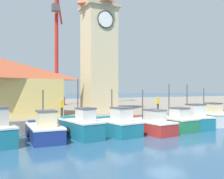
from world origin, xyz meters
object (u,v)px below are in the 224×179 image
at_px(dock_worker_near_tower, 62,108).
at_px(fishing_boat_mid_right, 173,122).
at_px(fishing_boat_right_inner, 191,120).
at_px(port_crane_far, 106,64).
at_px(dock_worker_along_quay, 158,104).
at_px(fishing_boat_center, 148,125).
at_px(fishing_boat_left_inner, 81,127).
at_px(fishing_boat_right_outer, 208,117).
at_px(fishing_boat_mid_left, 116,125).
at_px(clock_tower, 99,41).
at_px(port_crane_near, 57,61).
at_px(fishing_boat_left_outer, 44,130).

bearing_deg(dock_worker_near_tower, fishing_boat_mid_right, -27.85).
height_order(fishing_boat_mid_right, dock_worker_near_tower, fishing_boat_mid_right).
height_order(fishing_boat_right_inner, port_crane_far, port_crane_far).
bearing_deg(fishing_boat_mid_right, dock_worker_along_quay, 66.46).
bearing_deg(fishing_boat_center, fishing_boat_left_inner, 175.81).
xyz_separation_m(fishing_boat_right_outer, port_crane_far, (-0.37, 22.45, 7.13)).
bearing_deg(fishing_boat_mid_right, fishing_boat_right_outer, 10.72).
bearing_deg(fishing_boat_right_inner, fishing_boat_left_inner, 178.96).
bearing_deg(fishing_boat_left_inner, fishing_boat_mid_left, -0.90).
distance_m(fishing_boat_right_outer, clock_tower, 13.72).
xyz_separation_m(fishing_boat_right_inner, fishing_boat_right_outer, (3.09, 0.89, 0.01)).
xyz_separation_m(fishing_boat_right_inner, dock_worker_along_quay, (0.26, 5.25, 1.17)).
xyz_separation_m(port_crane_near, dock_worker_along_quay, (6.89, -15.98, -5.78)).
height_order(clock_tower, dock_worker_along_quay, clock_tower).
bearing_deg(dock_worker_along_quay, clock_tower, 154.96).
bearing_deg(fishing_boat_mid_right, port_crane_near, 102.09).
height_order(fishing_boat_mid_left, fishing_boat_mid_right, fishing_boat_mid_right).
xyz_separation_m(port_crane_near, dock_worker_near_tower, (-4.01, -16.78, -5.78)).
distance_m(fishing_boat_mid_left, fishing_boat_right_inner, 7.55).
distance_m(clock_tower, port_crane_near, 13.35).
bearing_deg(clock_tower, fishing_boat_left_inner, -122.09).
height_order(fishing_boat_left_outer, port_crane_far, port_crane_far).
relative_size(fishing_boat_right_outer, dock_worker_near_tower, 2.68).
bearing_deg(fishing_boat_right_outer, clock_tower, 140.68).
height_order(fishing_boat_center, port_crane_near, port_crane_near).
bearing_deg(fishing_boat_center, fishing_boat_right_inner, 2.63).
xyz_separation_m(fishing_boat_center, fishing_boat_right_outer, (7.90, 1.11, 0.10)).
bearing_deg(fishing_boat_mid_right, fishing_boat_right_inner, 2.29).
bearing_deg(fishing_boat_left_outer, dock_worker_along_quay, 19.91).
bearing_deg(fishing_boat_left_inner, port_crane_near, 79.81).
bearing_deg(port_crane_far, clock_tower, -118.22).
height_order(fishing_boat_left_outer, fishing_boat_center, fishing_boat_left_outer).
xyz_separation_m(clock_tower, dock_worker_along_quay, (5.80, -2.71, -6.83)).
distance_m(clock_tower, port_crane_far, 17.48).
bearing_deg(clock_tower, port_crane_far, 61.78).
relative_size(port_crane_near, dock_worker_along_quay, 10.52).
bearing_deg(fishing_boat_mid_right, fishing_boat_center, -177.11).
bearing_deg(port_crane_near, port_crane_far, 12.78).
bearing_deg(fishing_boat_mid_left, port_crane_far, 66.13).
bearing_deg(fishing_boat_center, fishing_boat_right_outer, 8.03).
bearing_deg(port_crane_near, fishing_boat_left_outer, -107.07).
relative_size(fishing_boat_left_inner, dock_worker_near_tower, 2.67).
distance_m(fishing_boat_mid_right, clock_tower, 11.91).
bearing_deg(clock_tower, port_crane_near, 94.69).
xyz_separation_m(fishing_boat_mid_left, dock_worker_along_quay, (7.81, 5.11, 1.19)).
bearing_deg(fishing_boat_right_inner, fishing_boat_left_outer, 178.04).
distance_m(fishing_boat_left_inner, port_crane_far, 27.55).
distance_m(port_crane_near, port_crane_far, 9.59).
bearing_deg(fishing_boat_mid_left, clock_tower, 75.59).
xyz_separation_m(clock_tower, dock_worker_near_tower, (-5.10, -3.51, -6.83)).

